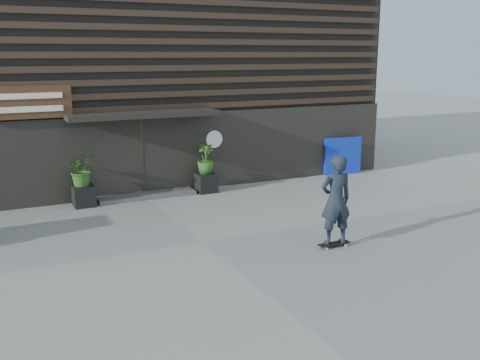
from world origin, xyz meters
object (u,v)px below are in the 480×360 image
planter_pot_right (206,183)px  blue_tarp (343,156)px  skateboarder (336,200)px  planter_pot_left (84,196)px

planter_pot_right → blue_tarp: blue_tarp is taller
blue_tarp → planter_pot_right: bearing=-168.9°
planter_pot_right → skateboarder: skateboarder is taller
planter_pot_right → skateboarder: 6.10m
planter_pot_left → planter_pot_right: same height
planter_pot_left → blue_tarp: blue_tarp is taller
planter_pot_left → planter_pot_right: (3.80, 0.00, 0.00)m
blue_tarp → skateboarder: skateboarder is taller
planter_pot_left → planter_pot_right: bearing=0.0°
planter_pot_right → skateboarder: bearing=-83.4°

